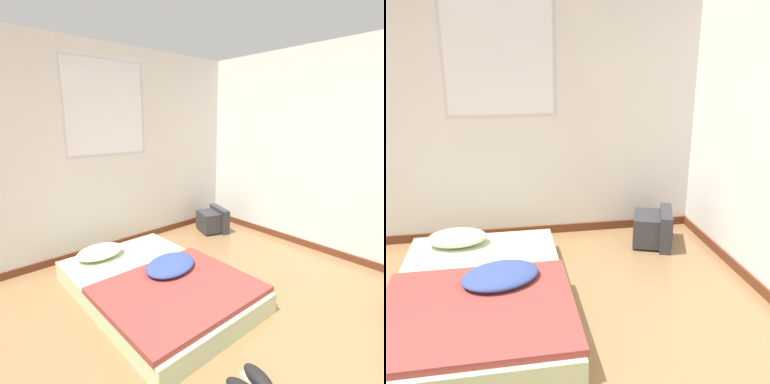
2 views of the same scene
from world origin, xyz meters
The scene contains 3 objects.
wall_back centered at (0.01, 2.80, 1.30)m, with size 7.24×0.08×2.60m.
mattress_bed centered at (0.20, 1.43, 0.13)m, with size 1.31×1.94×0.34m.
crt_tv centered at (1.88, 2.30, 0.17)m, with size 0.49×0.53×0.36m.
Camera 2 is at (0.44, -1.46, 1.85)m, focal length 40.00 mm.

